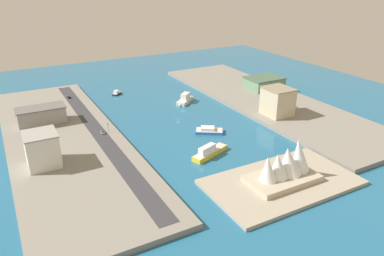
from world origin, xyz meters
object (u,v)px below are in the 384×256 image
(ferry_white_commuter, at_px, (185,99))
(opera_landmark, at_px, (285,166))
(office_block_beige, at_px, (278,101))
(sedan_silver, at_px, (103,132))
(catamaran_blue, at_px, (209,131))
(terminal_long_green, at_px, (264,83))
(patrol_launch_navy, at_px, (117,93))
(ferry_yellow_fast, at_px, (210,152))
(traffic_light_waterfront, at_px, (108,126))
(carpark_squat_concrete, at_px, (41,115))
(hotel_broad_white, at_px, (42,149))
(suv_black, at_px, (69,97))

(ferry_white_commuter, bearing_deg, opera_landmark, 84.10)
(office_block_beige, relative_size, opera_landmark, 0.56)
(sedan_silver, height_order, opera_landmark, opera_landmark)
(catamaran_blue, bearing_deg, ferry_white_commuter, -102.91)
(terminal_long_green, height_order, opera_landmark, opera_landmark)
(patrol_launch_navy, xyz_separation_m, ferry_yellow_fast, (-11.96, 141.83, 1.05))
(traffic_light_waterfront, bearing_deg, sedan_silver, 0.31)
(catamaran_blue, bearing_deg, carpark_squat_concrete, -33.27)
(terminal_long_green, relative_size, traffic_light_waterfront, 4.99)
(sedan_silver, bearing_deg, office_block_beige, 167.31)
(hotel_broad_white, bearing_deg, office_block_beige, 179.40)
(patrol_launch_navy, xyz_separation_m, carpark_squat_concrete, (69.75, 47.43, 7.65))
(carpark_squat_concrete, height_order, opera_landmark, opera_landmark)
(patrol_launch_navy, distance_m, traffic_light_waterfront, 91.86)
(sedan_silver, bearing_deg, carpark_squat_concrete, -49.52)
(ferry_white_commuter, bearing_deg, sedan_silver, 24.28)
(terminal_long_green, xyz_separation_m, suv_black, (163.74, -57.05, -4.26))
(carpark_squat_concrete, bearing_deg, ferry_yellow_fast, 130.88)
(ferry_white_commuter, height_order, catamaran_blue, ferry_white_commuter)
(carpark_squat_concrete, distance_m, opera_landmark, 171.83)
(office_block_beige, xyz_separation_m, traffic_light_waterfront, (121.20, -28.22, -6.10))
(carpark_squat_concrete, bearing_deg, suv_black, -120.11)
(catamaran_blue, bearing_deg, opera_landmark, 90.19)
(carpark_squat_concrete, bearing_deg, ferry_white_commuter, 179.30)
(office_block_beige, bearing_deg, carpark_squat_concrete, -22.78)
(office_block_beige, xyz_separation_m, opera_landmark, (58.36, 74.02, -2.90))
(hotel_broad_white, bearing_deg, ferry_white_commuter, -152.63)
(sedan_silver, xyz_separation_m, suv_black, (4.21, -86.69, 0.02))
(carpark_squat_concrete, distance_m, sedan_silver, 50.24)
(ferry_white_commuter, relative_size, hotel_broad_white, 1.09)
(office_block_beige, height_order, sedan_silver, office_block_beige)
(office_block_beige, xyz_separation_m, suv_black, (129.43, -114.89, -9.47))
(ferry_yellow_fast, height_order, sedan_silver, ferry_yellow_fast)
(terminal_long_green, height_order, office_block_beige, office_block_beige)
(patrol_launch_navy, distance_m, office_block_beige, 144.17)
(sedan_silver, bearing_deg, ferry_white_commuter, -155.72)
(ferry_yellow_fast, relative_size, carpark_squat_concrete, 0.87)
(office_block_beige, height_order, carpark_squat_concrete, office_block_beige)
(catamaran_blue, relative_size, ferry_yellow_fast, 0.72)
(ferry_white_commuter, distance_m, office_block_beige, 79.08)
(patrol_launch_navy, xyz_separation_m, opera_landmark, (-29.55, 187.67, 9.05))
(catamaran_blue, bearing_deg, office_block_beige, 178.81)
(ferry_white_commuter, relative_size, catamaran_blue, 1.02)
(catamaran_blue, height_order, terminal_long_green, terminal_long_green)
(sedan_silver, bearing_deg, patrol_launch_navy, -113.59)
(catamaran_blue, distance_m, carpark_squat_concrete, 118.71)
(terminal_long_green, height_order, carpark_squat_concrete, carpark_squat_concrete)
(office_block_beige, bearing_deg, opera_landmark, 51.75)
(hotel_broad_white, height_order, opera_landmark, opera_landmark)
(hotel_broad_white, bearing_deg, sedan_silver, -146.96)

